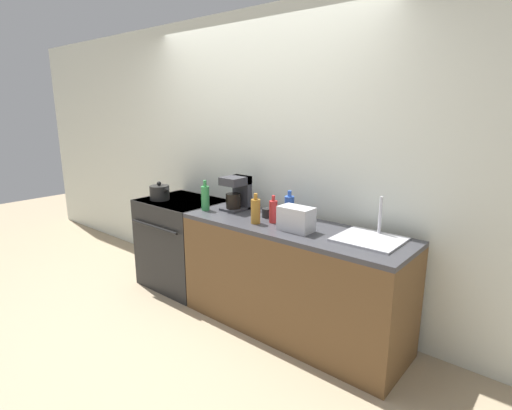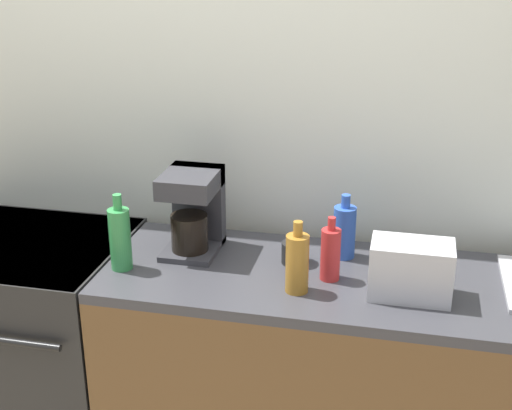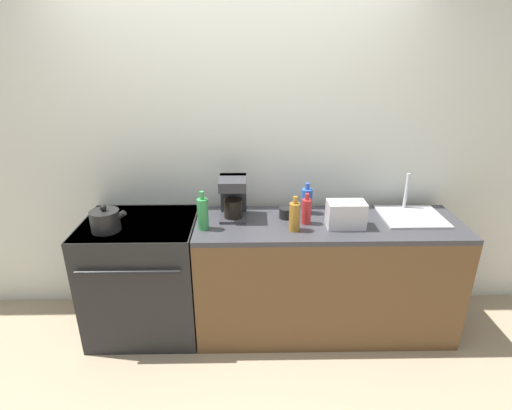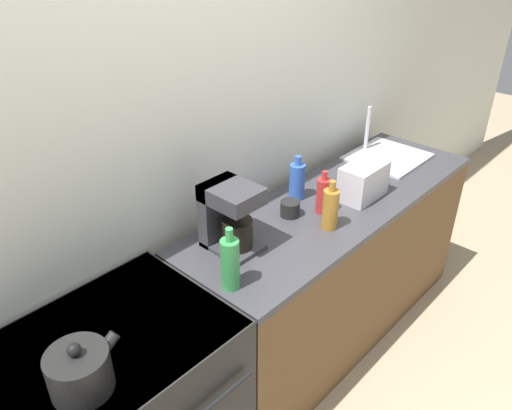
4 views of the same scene
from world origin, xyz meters
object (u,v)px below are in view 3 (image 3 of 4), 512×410
at_px(kettle, 106,220).
at_px(bottle_red, 306,211).
at_px(cup_black, 286,213).
at_px(bottle_green, 203,214).
at_px(stove, 144,275).
at_px(bottle_blue, 307,201).
at_px(coffee_maker, 233,196).
at_px(bottle_amber, 295,216).
at_px(toaster, 346,214).

xyz_separation_m(kettle, bottle_red, (1.34, 0.09, 0.02)).
bearing_deg(cup_black, bottle_green, -163.33).
height_order(stove, bottle_blue, bottle_blue).
xyz_separation_m(stove, cup_black, (1.04, 0.06, 0.47)).
relative_size(bottle_green, cup_black, 2.85).
distance_m(coffee_maker, bottle_red, 0.52).
bearing_deg(bottle_amber, stove, 172.33).
bearing_deg(bottle_blue, coffee_maker, -174.62).
distance_m(stove, cup_black, 1.14).
height_order(stove, bottle_amber, bottle_amber).
distance_m(kettle, cup_black, 1.22).
bearing_deg(coffee_maker, bottle_green, -133.30).
relative_size(stove, toaster, 3.49).
bearing_deg(bottle_red, cup_black, 144.53).
relative_size(bottle_red, bottle_green, 0.82).
height_order(coffee_maker, bottle_green, coffee_maker).
bearing_deg(kettle, bottle_blue, 11.12).
bearing_deg(coffee_maker, bottle_red, -14.46).
distance_m(kettle, bottle_blue, 1.39).
height_order(kettle, bottle_green, bottle_green).
distance_m(bottle_red, bottle_amber, 0.14).
bearing_deg(toaster, bottle_amber, -172.38).
xyz_separation_m(toaster, coffee_maker, (-0.76, 0.19, 0.07)).
bearing_deg(bottle_red, bottle_amber, -130.88).
bearing_deg(bottle_red, coffee_maker, 165.54).
distance_m(toaster, bottle_amber, 0.35).
xyz_separation_m(bottle_green, bottle_amber, (0.61, -0.03, -0.01)).
distance_m(stove, coffee_maker, 0.89).
bearing_deg(bottle_red, toaster, -13.00).
height_order(bottle_red, bottle_green, bottle_green).
bearing_deg(bottle_blue, kettle, -168.88).
xyz_separation_m(bottle_red, bottle_green, (-0.70, -0.08, 0.02)).
xyz_separation_m(toaster, bottle_green, (-0.96, -0.02, 0.02)).
relative_size(coffee_maker, cup_black, 3.16).
height_order(coffee_maker, bottle_red, coffee_maker).
xyz_separation_m(toaster, cup_black, (-0.39, 0.15, -0.05)).
xyz_separation_m(bottle_green, cup_black, (0.57, 0.17, -0.07)).
bearing_deg(kettle, bottle_red, 3.77).
distance_m(bottle_red, cup_black, 0.17).
height_order(bottle_blue, bottle_red, bottle_blue).
xyz_separation_m(coffee_maker, bottle_blue, (0.53, 0.05, -0.06)).
distance_m(stove, bottle_amber, 1.21).
bearing_deg(bottle_blue, stove, -173.25).
distance_m(kettle, toaster, 1.60).
bearing_deg(toaster, bottle_red, 167.00).
height_order(kettle, bottle_blue, bottle_blue).
distance_m(kettle, coffee_maker, 0.87).
xyz_separation_m(kettle, toaster, (1.60, 0.03, 0.02)).
bearing_deg(bottle_red, bottle_green, -173.81).
height_order(bottle_red, cup_black, bottle_red).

